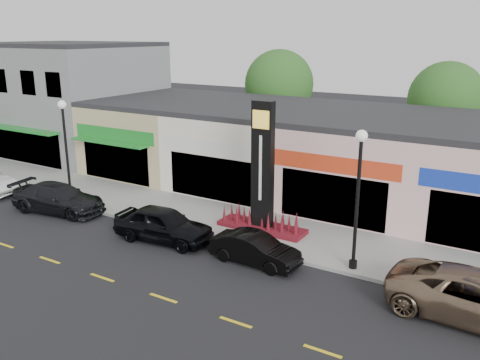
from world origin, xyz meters
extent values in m
plane|color=black|center=(0.00, 0.00, 0.00)|extent=(120.00, 120.00, 0.00)
cube|color=gray|center=(0.00, 4.35, 0.07)|extent=(52.00, 4.30, 0.15)
cube|color=gray|center=(0.00, 2.10, 0.07)|extent=(52.00, 0.20, 0.15)
cube|color=slate|center=(-18.00, 11.50, 4.00)|extent=(12.00, 10.00, 8.00)
cube|color=#262628|center=(-18.00, 11.50, 8.15)|extent=(12.00, 10.00, 0.30)
cube|color=black|center=(-18.00, 6.55, 1.40)|extent=(9.00, 0.10, 2.40)
cube|color=#1D832A|center=(-18.00, 6.05, 2.70)|extent=(9.50, 1.00, 0.14)
cube|color=black|center=(-19.00, 6.55, 5.80)|extent=(1.40, 0.10, 1.60)
cube|color=black|center=(-16.00, 6.55, 5.80)|extent=(1.40, 0.10, 1.60)
cube|color=black|center=(-13.50, 6.55, 5.80)|extent=(1.40, 0.10, 1.60)
cube|color=tan|center=(-8.50, 11.50, 2.25)|extent=(7.00, 10.00, 4.50)
cube|color=#262628|center=(-8.50, 11.50, 4.65)|extent=(7.00, 10.00, 0.30)
cube|color=black|center=(-8.50, 6.55, 1.40)|extent=(5.25, 0.10, 2.40)
cube|color=#1D832A|center=(-8.50, 6.55, 3.10)|extent=(6.30, 0.12, 0.80)
cube|color=#1D832A|center=(-8.50, 6.10, 2.70)|extent=(5.60, 0.90, 0.12)
cube|color=silver|center=(-1.50, 11.50, 2.25)|extent=(7.00, 10.00, 4.50)
cube|color=#262628|center=(-1.50, 11.50, 4.65)|extent=(7.00, 10.00, 0.30)
cube|color=black|center=(-1.50, 6.55, 1.40)|extent=(5.25, 0.10, 2.40)
cube|color=silver|center=(-1.50, 6.55, 3.10)|extent=(6.30, 0.12, 0.80)
cube|color=beige|center=(5.50, 11.50, 2.25)|extent=(7.00, 10.00, 4.50)
cube|color=#262628|center=(5.50, 11.50, 4.65)|extent=(7.00, 10.00, 0.30)
cube|color=black|center=(5.50, 6.55, 1.40)|extent=(5.25, 0.10, 2.40)
cube|color=red|center=(5.50, 6.55, 3.10)|extent=(6.30, 0.12, 0.80)
cylinder|color=#382619|center=(-4.00, 19.50, 1.57)|extent=(0.36, 0.36, 3.15)
sphere|color=#1F551A|center=(-4.00, 19.50, 5.23)|extent=(5.20, 5.20, 5.20)
cylinder|color=#382619|center=(8.00, 19.50, 1.49)|extent=(0.36, 0.36, 2.97)
sphere|color=#1F551A|center=(8.00, 19.50, 4.89)|extent=(4.80, 4.80, 4.80)
cylinder|color=black|center=(-8.00, 2.50, 0.30)|extent=(0.32, 0.32, 0.30)
cylinder|color=black|center=(-8.00, 2.50, 2.80)|extent=(0.14, 0.14, 5.00)
sphere|color=silver|center=(-8.00, 2.50, 5.40)|extent=(0.44, 0.44, 0.44)
cylinder|color=black|center=(8.00, 2.50, 0.30)|extent=(0.32, 0.32, 0.30)
cylinder|color=black|center=(8.00, 2.50, 2.80)|extent=(0.14, 0.14, 5.00)
sphere|color=silver|center=(8.00, 2.50, 5.40)|extent=(0.44, 0.44, 0.44)
cube|color=#510D1C|center=(3.00, 4.20, 0.25)|extent=(4.20, 1.30, 0.20)
cube|color=black|center=(3.00, 4.20, 3.15)|extent=(1.00, 0.40, 6.00)
cube|color=yellow|center=(3.00, 3.98, 5.35)|extent=(0.80, 0.05, 0.80)
cube|color=silver|center=(3.00, 3.98, 3.15)|extent=(0.12, 0.04, 3.00)
imported|color=black|center=(-7.39, 1.19, 0.74)|extent=(2.83, 5.36, 1.48)
imported|color=black|center=(-0.28, 1.03, 0.78)|extent=(2.25, 4.74, 1.56)
imported|color=black|center=(4.37, 1.13, 0.62)|extent=(1.44, 3.81, 1.24)
imported|color=#7E6750|center=(12.62, 1.21, 0.80)|extent=(2.93, 5.87, 1.60)
camera|label=1|loc=(13.60, -15.29, 9.01)|focal=38.00mm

